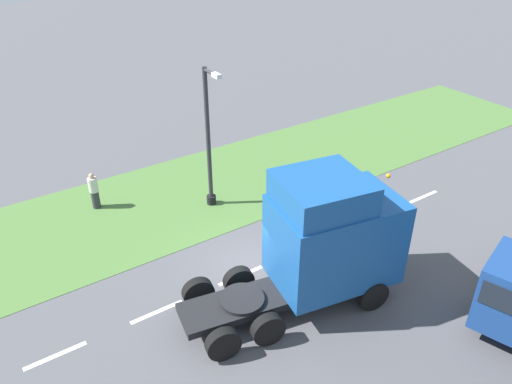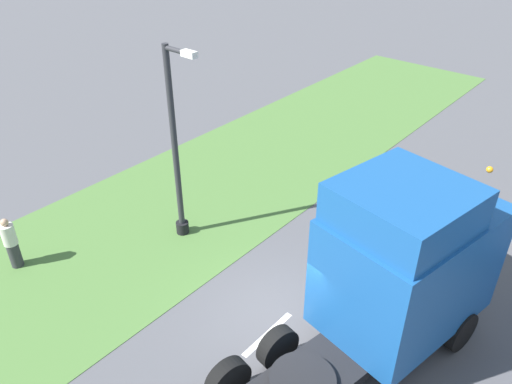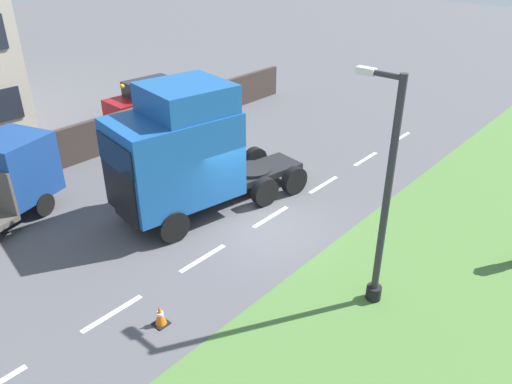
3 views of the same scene
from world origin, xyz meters
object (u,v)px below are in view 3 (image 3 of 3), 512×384
at_px(traffic_cone_lead, 160,315).
at_px(lorry_cab, 182,153).
at_px(parked_car, 150,101).
at_px(lamp_post, 382,211).
at_px(flatbed_truck, 4,179).

bearing_deg(traffic_cone_lead, lorry_cab, -48.83).
height_order(parked_car, lamp_post, lamp_post).
height_order(flatbed_truck, lamp_post, lamp_post).
height_order(flatbed_truck, traffic_cone_lead, flatbed_truck).
height_order(lorry_cab, traffic_cone_lead, lorry_cab).
relative_size(flatbed_truck, lamp_post, 1.05).
bearing_deg(lamp_post, parked_car, -18.00).
height_order(flatbed_truck, parked_car, flatbed_truck).
bearing_deg(parked_car, lorry_cab, 152.45).
relative_size(lorry_cab, lamp_post, 1.21).
distance_m(lorry_cab, flatbed_truck, 5.99).
bearing_deg(flatbed_truck, traffic_cone_lead, -18.25).
xyz_separation_m(parked_car, traffic_cone_lead, (-12.01, 9.34, -0.72)).
bearing_deg(flatbed_truck, parked_car, 96.14).
distance_m(lorry_cab, lamp_post, 7.03).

